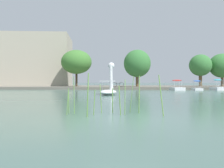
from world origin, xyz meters
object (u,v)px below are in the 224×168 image
swan_boat (109,87)px  bicycle_parked (118,84)px  pedal_boat_blue (197,87)px  tree_broadleaf_behind_dock (200,65)px  tree_sapling_by_fence (222,66)px  parked_van (48,81)px  pedal_boat_red (177,87)px  tree_broadleaf_left (76,62)px  pedal_boat_cyan (217,87)px  tree_broadleaf_right (137,64)px

swan_boat → bicycle_parked: swan_boat is taller
bicycle_parked → swan_boat: bearing=-93.0°
pedal_boat_blue → tree_broadleaf_behind_dock: size_ratio=0.34×
tree_sapling_by_fence → bicycle_parked: bearing=-163.6°
pedal_boat_blue → parked_van: bearing=154.3°
swan_boat → pedal_boat_red: (8.84, 11.97, -0.28)m
bicycle_parked → tree_broadleaf_left: bearing=153.4°
tree_broadleaf_behind_dock → tree_broadleaf_left: size_ratio=0.78×
pedal_boat_cyan → tree_broadleaf_behind_dock: 8.63m
tree_sapling_by_fence → tree_broadleaf_right: size_ratio=0.93×
tree_broadleaf_behind_dock → parked_van: (-26.63, 2.95, -2.54)m
pedal_boat_cyan → parked_van: 28.51m
tree_broadleaf_left → pedal_boat_blue: bearing=-22.8°
pedal_boat_blue → pedal_boat_cyan: size_ratio=0.80×
tree_sapling_by_fence → bicycle_parked: tree_sapling_by_fence is taller
pedal_boat_cyan → swan_boat: bearing=-139.5°
pedal_boat_red → pedal_boat_blue: 2.69m
pedal_boat_cyan → parked_van: size_ratio=0.54×
pedal_boat_cyan → tree_broadleaf_right: bearing=148.4°
tree_broadleaf_behind_dock → tree_broadleaf_left: (-20.82, -0.89, 0.54)m
pedal_boat_cyan → tree_sapling_by_fence: tree_sapling_by_fence is taller
tree_broadleaf_left → bicycle_parked: size_ratio=3.95×
tree_sapling_by_fence → tree_broadleaf_left: 24.93m
pedal_boat_red → pedal_boat_cyan: bearing=3.7°
parked_van → pedal_boat_blue: bearing=-25.7°
swan_boat → pedal_boat_cyan: (14.45, 12.33, -0.26)m
pedal_boat_blue → tree_sapling_by_fence: 12.26m
tree_broadleaf_behind_dock → tree_broadleaf_right: size_ratio=0.89×
parked_van → tree_broadleaf_left: bearing=-33.4°
tree_broadleaf_behind_dock → tree_broadleaf_left: tree_broadleaf_left is taller
tree_broadleaf_behind_dock → tree_broadleaf_right: bearing=-172.4°
tree_broadleaf_behind_dock → tree_sapling_by_fence: bearing=13.1°
bicycle_parked → parked_van: 14.69m
swan_boat → pedal_boat_red: size_ratio=1.18×
pedal_boat_red → bicycle_parked: bearing=154.1°
tree_broadleaf_behind_dock → swan_boat: bearing=-126.1°
pedal_boat_red → tree_broadleaf_left: tree_broadleaf_left is taller
pedal_boat_blue → tree_broadleaf_left: bearing=157.2°
pedal_boat_red → tree_broadleaf_right: size_ratio=0.41×
tree_sapling_by_fence → tree_broadleaf_right: tree_broadleaf_right is taller
tree_broadleaf_right → tree_broadleaf_left: (-10.07, 0.55, 0.31)m
pedal_boat_cyan → tree_sapling_by_fence: size_ratio=0.41×
swan_boat → tree_sapling_by_fence: size_ratio=0.52×
pedal_boat_blue → tree_sapling_by_fence: size_ratio=0.33×
pedal_boat_red → swan_boat: bearing=-126.5°
pedal_boat_cyan → tree_broadleaf_right: size_ratio=0.38×
tree_broadleaf_behind_dock → bicycle_parked: (-13.90, -4.35, -3.17)m
pedal_boat_blue → swan_boat: bearing=-134.1°
pedal_boat_cyan → tree_broadleaf_behind_dock: size_ratio=0.43×
pedal_boat_red → tree_broadleaf_right: 9.17m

